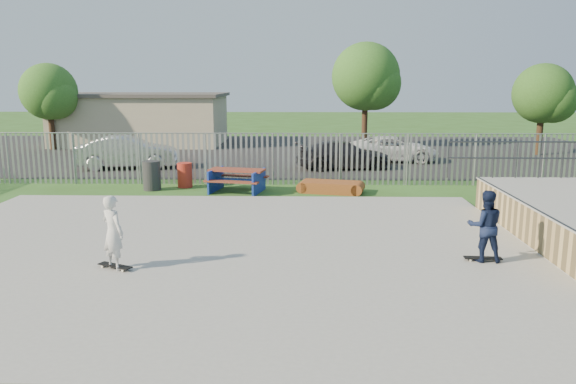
{
  "coord_description": "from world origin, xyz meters",
  "views": [
    {
      "loc": [
        2.1,
        -12.55,
        4.0
      ],
      "look_at": [
        1.76,
        2.0,
        1.1
      ],
      "focal_mm": 35.0,
      "sensor_mm": 36.0,
      "label": 1
    }
  ],
  "objects_px": {
    "car_silver": "(128,152)",
    "tree_right": "(543,94)",
    "trash_bin_red": "(185,175)",
    "tree_mid": "(366,77)",
    "car_dark": "(344,155)",
    "tree_left": "(49,92)",
    "funbox": "(331,187)",
    "picnic_table": "(237,180)",
    "car_white": "(393,149)",
    "skater_navy": "(485,226)",
    "skater_white": "(113,232)",
    "trash_bin_grey": "(152,176)"
  },
  "relations": [
    {
      "from": "funbox",
      "to": "tree_mid",
      "type": "xyz_separation_m",
      "value": [
        2.75,
        14.16,
        4.01
      ]
    },
    {
      "from": "car_silver",
      "to": "tree_right",
      "type": "height_order",
      "value": "tree_right"
    },
    {
      "from": "tree_mid",
      "to": "car_dark",
      "type": "bearing_deg",
      "value": -102.29
    },
    {
      "from": "car_silver",
      "to": "tree_left",
      "type": "height_order",
      "value": "tree_left"
    },
    {
      "from": "tree_left",
      "to": "tree_right",
      "type": "xyz_separation_m",
      "value": [
        27.45,
        -1.68,
        -0.06
      ]
    },
    {
      "from": "trash_bin_grey",
      "to": "tree_mid",
      "type": "relative_size",
      "value": 0.17
    },
    {
      "from": "car_dark",
      "to": "tree_left",
      "type": "relative_size",
      "value": 0.87
    },
    {
      "from": "skater_navy",
      "to": "trash_bin_grey",
      "type": "bearing_deg",
      "value": -38.31
    },
    {
      "from": "skater_white",
      "to": "tree_left",
      "type": "bearing_deg",
      "value": -27.61
    },
    {
      "from": "car_silver",
      "to": "car_dark",
      "type": "xyz_separation_m",
      "value": [
        9.88,
        0.16,
        -0.12
      ]
    },
    {
      "from": "tree_left",
      "to": "tree_mid",
      "type": "distance_m",
      "value": 18.47
    },
    {
      "from": "trash_bin_grey",
      "to": "picnic_table",
      "type": "bearing_deg",
      "value": -5.07
    },
    {
      "from": "skater_navy",
      "to": "car_dark",
      "type": "bearing_deg",
      "value": -77.87
    },
    {
      "from": "picnic_table",
      "to": "trash_bin_grey",
      "type": "distance_m",
      "value": 3.21
    },
    {
      "from": "car_dark",
      "to": "skater_navy",
      "type": "xyz_separation_m",
      "value": [
        2.02,
        -13.75,
        0.28
      ]
    },
    {
      "from": "car_silver",
      "to": "trash_bin_red",
      "type": "bearing_deg",
      "value": -151.01
    },
    {
      "from": "trash_bin_red",
      "to": "trash_bin_grey",
      "type": "xyz_separation_m",
      "value": [
        -1.11,
        -0.57,
        0.07
      ]
    },
    {
      "from": "car_silver",
      "to": "tree_right",
      "type": "distance_m",
      "value": 21.67
    },
    {
      "from": "funbox",
      "to": "skater_white",
      "type": "height_order",
      "value": "skater_white"
    },
    {
      "from": "car_dark",
      "to": "tree_left",
      "type": "xyz_separation_m",
      "value": [
        -16.48,
        6.87,
        2.7
      ]
    },
    {
      "from": "skater_navy",
      "to": "skater_white",
      "type": "xyz_separation_m",
      "value": [
        -7.83,
        -0.7,
        0.0
      ]
    },
    {
      "from": "funbox",
      "to": "trash_bin_grey",
      "type": "height_order",
      "value": "trash_bin_grey"
    },
    {
      "from": "car_dark",
      "to": "trash_bin_red",
      "type": "bearing_deg",
      "value": 117.82
    },
    {
      "from": "trash_bin_red",
      "to": "tree_mid",
      "type": "relative_size",
      "value": 0.15
    },
    {
      "from": "picnic_table",
      "to": "tree_mid",
      "type": "bearing_deg",
      "value": 78.62
    },
    {
      "from": "car_silver",
      "to": "skater_white",
      "type": "xyz_separation_m",
      "value": [
        4.07,
        -14.29,
        0.16
      ]
    },
    {
      "from": "tree_mid",
      "to": "skater_white",
      "type": "relative_size",
      "value": 4.0
    },
    {
      "from": "picnic_table",
      "to": "car_white",
      "type": "xyz_separation_m",
      "value": [
        6.9,
        7.9,
        0.22
      ]
    },
    {
      "from": "trash_bin_red",
      "to": "tree_right",
      "type": "relative_size",
      "value": 0.19
    },
    {
      "from": "car_white",
      "to": "skater_navy",
      "type": "bearing_deg",
      "value": -179.86
    },
    {
      "from": "trash_bin_grey",
      "to": "skater_navy",
      "type": "relative_size",
      "value": 0.69
    },
    {
      "from": "funbox",
      "to": "trash_bin_red",
      "type": "xyz_separation_m",
      "value": [
        -5.5,
        0.89,
        0.27
      ]
    },
    {
      "from": "funbox",
      "to": "skater_white",
      "type": "xyz_separation_m",
      "value": [
        -4.95,
        -8.96,
        0.73
      ]
    },
    {
      "from": "trash_bin_grey",
      "to": "tree_right",
      "type": "relative_size",
      "value": 0.22
    },
    {
      "from": "picnic_table",
      "to": "car_white",
      "type": "distance_m",
      "value": 10.49
    },
    {
      "from": "car_silver",
      "to": "tree_mid",
      "type": "distance_m",
      "value": 15.11
    },
    {
      "from": "tree_mid",
      "to": "tree_right",
      "type": "distance_m",
      "value": 9.76
    },
    {
      "from": "trash_bin_grey",
      "to": "skater_navy",
      "type": "bearing_deg",
      "value": -42.09
    },
    {
      "from": "funbox",
      "to": "tree_right",
      "type": "bearing_deg",
      "value": 55.09
    },
    {
      "from": "funbox",
      "to": "tree_right",
      "type": "height_order",
      "value": "tree_right"
    },
    {
      "from": "tree_mid",
      "to": "tree_right",
      "type": "relative_size",
      "value": 1.27
    },
    {
      "from": "skater_navy",
      "to": "skater_white",
      "type": "height_order",
      "value": "same"
    },
    {
      "from": "car_silver",
      "to": "skater_white",
      "type": "distance_m",
      "value": 14.86
    },
    {
      "from": "car_silver",
      "to": "car_dark",
      "type": "height_order",
      "value": "car_silver"
    },
    {
      "from": "tree_left",
      "to": "skater_navy",
      "type": "bearing_deg",
      "value": -48.11
    },
    {
      "from": "trash_bin_red",
      "to": "skater_navy",
      "type": "distance_m",
      "value": 12.41
    },
    {
      "from": "funbox",
      "to": "tree_right",
      "type": "distance_m",
      "value": 16.24
    },
    {
      "from": "skater_white",
      "to": "tree_mid",
      "type": "bearing_deg",
      "value": -72.6
    },
    {
      "from": "picnic_table",
      "to": "funbox",
      "type": "height_order",
      "value": "picnic_table"
    },
    {
      "from": "car_white",
      "to": "skater_white",
      "type": "bearing_deg",
      "value": 155.75
    }
  ]
}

